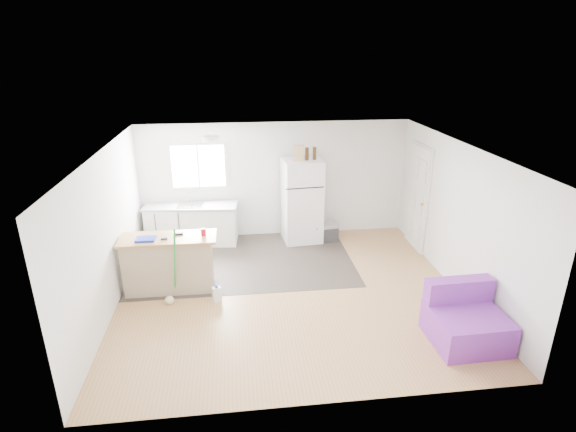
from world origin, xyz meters
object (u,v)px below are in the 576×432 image
at_px(kitchen_cabinets, 192,224).
at_px(cardboard_box, 299,153).
at_px(cooler, 325,232).
at_px(mop, 171,289).
at_px(red_cup, 203,232).
at_px(bottle_left, 307,154).
at_px(refrigerator, 302,201).
at_px(cleaner_jug, 217,294).
at_px(peninsula, 169,263).
at_px(blue_tray, 146,239).
at_px(purple_seat, 465,321).
at_px(bottle_right, 314,153).

bearing_deg(kitchen_cabinets, cardboard_box, 1.36).
xyz_separation_m(cooler, mop, (-2.88, -2.08, 0.04)).
bearing_deg(mop, cardboard_box, 19.30).
relative_size(red_cup, bottle_left, 0.48).
height_order(mop, bottle_left, bottle_left).
bearing_deg(refrigerator, cleaner_jug, -131.88).
height_order(peninsula, red_cup, red_cup).
distance_m(kitchen_cabinets, blue_tray, 2.08).
xyz_separation_m(peninsula, refrigerator, (2.47, 1.78, 0.38)).
distance_m(cleaner_jug, mop, 0.72).
xyz_separation_m(kitchen_cabinets, cleaner_jug, (0.55, -2.34, -0.29)).
distance_m(refrigerator, blue_tray, 3.34).
distance_m(purple_seat, bottle_left, 4.26).
relative_size(peninsula, mop, 1.20).
height_order(bottle_left, bottle_right, same).
bearing_deg(cleaner_jug, refrigerator, 32.52).
bearing_deg(cooler, purple_seat, -77.72).
relative_size(cleaner_jug, bottle_left, 1.17).
distance_m(refrigerator, cooler, 0.83).
distance_m(cooler, cleaner_jug, 3.04).
height_order(cooler, bottle_left, bottle_left).
height_order(cooler, cleaner_jug, cooler).
distance_m(cleaner_jug, blue_tray, 1.42).
height_order(purple_seat, blue_tray, blue_tray).
bearing_deg(bottle_right, purple_seat, -67.87).
xyz_separation_m(refrigerator, cleaner_jug, (-1.70, -2.26, -0.73)).
height_order(cleaner_jug, bottle_right, bottle_right).
distance_m(cleaner_jug, cardboard_box, 3.23).
relative_size(kitchen_cabinets, mop, 1.48).
height_order(refrigerator, blue_tray, refrigerator).
xyz_separation_m(refrigerator, cooler, (0.48, -0.13, -0.66)).
bearing_deg(mop, kitchen_cabinets, 62.50).
xyz_separation_m(mop, blue_tray, (-0.37, 0.36, 0.73)).
distance_m(refrigerator, cardboard_box, 1.01).
height_order(purple_seat, cleaner_jug, purple_seat).
bearing_deg(cardboard_box, purple_seat, -63.48).
relative_size(kitchen_cabinets, purple_seat, 1.94).
bearing_deg(mop, bottle_left, 17.42).
distance_m(red_cup, cardboard_box, 2.62).
distance_m(kitchen_cabinets, cooler, 2.74).
distance_m(cooler, mop, 3.56).
relative_size(peninsula, bottle_right, 6.15).
relative_size(peninsula, cleaner_jug, 5.25).
xyz_separation_m(purple_seat, red_cup, (-3.59, 1.90, 0.72)).
bearing_deg(red_cup, peninsula, -179.77).
relative_size(refrigerator, mop, 1.33).
bearing_deg(cleaner_jug, red_cup, 89.79).
distance_m(kitchen_cabinets, mop, 2.31).
bearing_deg(red_cup, mop, -140.36).
bearing_deg(cooler, kitchen_cabinets, 168.46).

